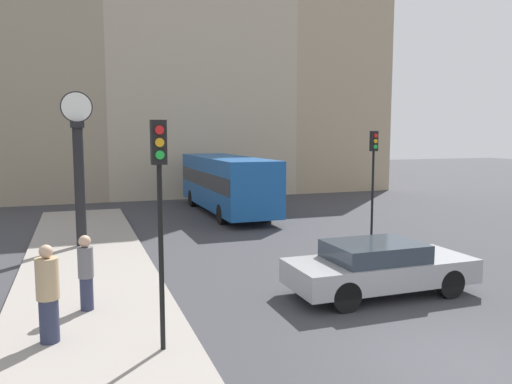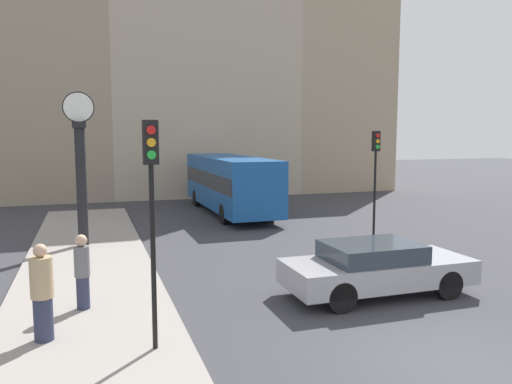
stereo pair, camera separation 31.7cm
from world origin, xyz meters
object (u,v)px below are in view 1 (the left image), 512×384
object	(u,v)px
traffic_light_near	(160,188)
traffic_light_far	(373,162)
street_clock	(79,171)
bus_distant	(226,181)
pedestrian_grey_jacket	(86,272)
sedan_car	(379,267)
pedestrian_tan_coat	(48,294)

from	to	relation	value
traffic_light_near	traffic_light_far	size ratio (longest dim) A/B	1.00
street_clock	bus_distant	bearing A→B (deg)	40.31
pedestrian_grey_jacket	traffic_light_near	bearing A→B (deg)	-64.50
traffic_light_near	sedan_car	bearing A→B (deg)	16.35
traffic_light_near	pedestrian_grey_jacket	xyz separation A→B (m)	(-1.23, 2.58, -2.05)
pedestrian_tan_coat	street_clock	bearing A→B (deg)	85.54
bus_distant	traffic_light_near	bearing A→B (deg)	-110.36
bus_distant	pedestrian_grey_jacket	bearing A→B (deg)	-118.59
sedan_car	traffic_light_near	world-z (taller)	traffic_light_near
traffic_light_near	pedestrian_grey_jacket	world-z (taller)	traffic_light_near
bus_distant	street_clock	xyz separation A→B (m)	(-6.90, -5.86, 1.07)
sedan_car	pedestrian_tan_coat	xyz separation A→B (m)	(-7.47, -0.61, 0.32)
sedan_car	bus_distant	world-z (taller)	bus_distant
traffic_light_far	street_clock	bearing A→B (deg)	171.34
sedan_car	traffic_light_near	distance (m)	6.23
street_clock	pedestrian_grey_jacket	world-z (taller)	street_clock
bus_distant	traffic_light_near	distance (m)	16.26
bus_distant	pedestrian_tan_coat	xyz separation A→B (m)	(-7.55, -14.16, -0.59)
traffic_light_near	traffic_light_far	world-z (taller)	traffic_light_near
traffic_light_far	pedestrian_tan_coat	size ratio (longest dim) A/B	2.22
bus_distant	street_clock	bearing A→B (deg)	-139.69
sedan_car	traffic_light_far	xyz separation A→B (m)	(3.73, 6.09, 2.20)
traffic_light_far	traffic_light_near	bearing A→B (deg)	-140.25
pedestrian_grey_jacket	street_clock	bearing A→B (deg)	90.30
traffic_light_near	street_clock	xyz separation A→B (m)	(-1.27, 9.33, -0.32)
traffic_light_near	traffic_light_far	bearing A→B (deg)	39.75
pedestrian_grey_jacket	pedestrian_tan_coat	bearing A→B (deg)	-113.66
traffic_light_near	street_clock	size ratio (longest dim) A/B	0.77
pedestrian_tan_coat	pedestrian_grey_jacket	size ratio (longest dim) A/B	1.10
traffic_light_far	street_clock	xyz separation A→B (m)	(-10.55, 1.61, -0.20)
bus_distant	pedestrian_tan_coat	world-z (taller)	bus_distant
sedan_car	traffic_light_near	size ratio (longest dim) A/B	1.14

